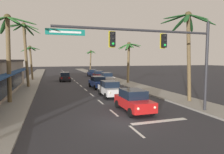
{
  "coord_description": "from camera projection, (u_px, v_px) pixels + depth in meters",
  "views": [
    {
      "loc": [
        -4.57,
        -11.62,
        4.0
      ],
      "look_at": [
        1.68,
        8.0,
        2.2
      ],
      "focal_mm": 31.67,
      "sensor_mm": 36.0,
      "label": 1
    }
  ],
  "objects": [
    {
      "name": "ground_plane",
      "position": [
        125.0,
        122.0,
        12.76
      ],
      "size": [
        220.0,
        220.0,
        0.0
      ],
      "primitive_type": "plane",
      "color": "#2D2D33"
    },
    {
      "name": "sidewalk_right",
      "position": [
        125.0,
        83.0,
        34.1
      ],
      "size": [
        3.2,
        110.0,
        0.14
      ],
      "primitive_type": "cube",
      "color": "gray",
      "rests_on": "ground"
    },
    {
      "name": "sidewalk_left",
      "position": [
        27.0,
        86.0,
        29.38
      ],
      "size": [
        3.2,
        110.0,
        0.14
      ],
      "primitive_type": "cube",
      "color": "gray",
      "rests_on": "ground"
    },
    {
      "name": "lane_markings",
      "position": [
        83.0,
        85.0,
        31.42
      ],
      "size": [
        4.28,
        87.09,
        0.01
      ],
      "color": "silver",
      "rests_on": "ground"
    },
    {
      "name": "traffic_signal_mast",
      "position": [
        164.0,
        48.0,
        13.7
      ],
      "size": [
        11.64,
        0.41,
        6.86
      ],
      "color": "#2D2D33",
      "rests_on": "ground"
    },
    {
      "name": "sedan_lead_at_stop_bar",
      "position": [
        133.0,
        100.0,
        15.36
      ],
      "size": [
        1.96,
        4.46,
        1.68
      ],
      "color": "red",
      "rests_on": "ground"
    },
    {
      "name": "sedan_third_in_queue",
      "position": [
        110.0,
        89.0,
        21.62
      ],
      "size": [
        2.02,
        4.48,
        1.68
      ],
      "color": "silver",
      "rests_on": "ground"
    },
    {
      "name": "sedan_fifth_in_queue",
      "position": [
        98.0,
        82.0,
        27.93
      ],
      "size": [
        2.09,
        4.51,
        1.68
      ],
      "color": "navy",
      "rests_on": "ground"
    },
    {
      "name": "sedan_oncoming_far",
      "position": [
        65.0,
        77.0,
        37.02
      ],
      "size": [
        2.03,
        4.48,
        1.68
      ],
      "color": "black",
      "rests_on": "ground"
    },
    {
      "name": "sedan_parked_nearest_kerb",
      "position": [
        99.0,
        75.0,
        41.39
      ],
      "size": [
        2.03,
        4.48,
        1.68
      ],
      "color": "maroon",
      "rests_on": "ground"
    },
    {
      "name": "sedan_parked_mid_kerb",
      "position": [
        107.0,
        77.0,
        35.47
      ],
      "size": [
        1.96,
        4.45,
        1.68
      ],
      "color": "silver",
      "rests_on": "ground"
    },
    {
      "name": "sedan_parked_far_kerb",
      "position": [
        93.0,
        73.0,
        47.27
      ],
      "size": [
        1.95,
        4.45,
        1.68
      ],
      "color": "navy",
      "rests_on": "ground"
    },
    {
      "name": "palm_left_second",
      "position": [
        8.0,
        41.0,
        17.66
      ],
      "size": [
        4.75,
        4.35,
        8.06
      ],
      "color": "brown",
      "rests_on": "ground"
    },
    {
      "name": "palm_left_third",
      "position": [
        25.0,
        42.0,
        27.99
      ],
      "size": [
        4.79,
        4.7,
        9.25
      ],
      "color": "brown",
      "rests_on": "ground"
    },
    {
      "name": "palm_left_farthest",
      "position": [
        30.0,
        55.0,
        38.4
      ],
      "size": [
        3.62,
        3.71,
        6.75
      ],
      "color": "brown",
      "rests_on": "ground"
    },
    {
      "name": "palm_right_nearest",
      "position": [
        188.0,
        35.0,
        18.0
      ],
      "size": [
        5.07,
        4.69,
        8.36
      ],
      "color": "brown",
      "rests_on": "ground"
    },
    {
      "name": "palm_right_second",
      "position": [
        129.0,
        54.0,
        33.22
      ],
      "size": [
        4.21,
        4.11,
        6.98
      ],
      "color": "brown",
      "rests_on": "ground"
    },
    {
      "name": "palm_right_farthest",
      "position": [
        91.0,
        56.0,
        62.99
      ],
      "size": [
        3.27,
        3.44,
        7.08
      ],
      "color": "brown",
      "rests_on": "ground"
    }
  ]
}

